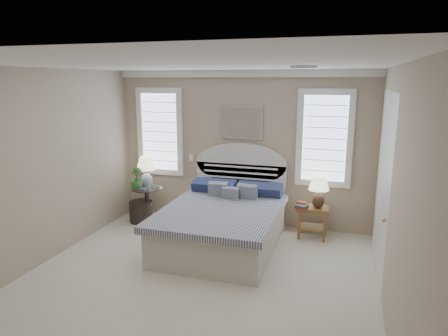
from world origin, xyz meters
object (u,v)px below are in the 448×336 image
nightstand_right (313,215)px  lamp_left (146,168)px  bed (224,221)px  side_table_left (147,201)px  floor_pot (141,211)px  lamp_right (319,189)px

nightstand_right → lamp_left: bearing=-179.3°
bed → nightstand_right: 1.47m
side_table_left → lamp_left: (-0.03, 0.06, 0.59)m
side_table_left → floor_pot: bearing=-154.2°
bed → floor_pot: bearing=162.9°
floor_pot → lamp_right: 3.20m
bed → side_table_left: (-1.65, 0.59, 0.00)m
floor_pot → lamp_right: size_ratio=0.80×
floor_pot → bed: bearing=-17.1°
lamp_left → lamp_right: lamp_left is taller
bed → floor_pot: bed is taller
bed → floor_pot: size_ratio=5.43×
nightstand_right → lamp_right: size_ratio=1.01×
side_table_left → lamp_right: (3.02, 0.04, 0.46)m
lamp_right → floor_pot: bearing=-178.3°
side_table_left → floor_pot: side_table_left is taller
floor_pot → side_table_left: bearing=25.8°
side_table_left → nightstand_right: side_table_left is taller
lamp_left → lamp_right: 3.05m
bed → side_table_left: bed is taller
side_table_left → bed: bearing=-19.7°
side_table_left → nightstand_right: 2.95m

